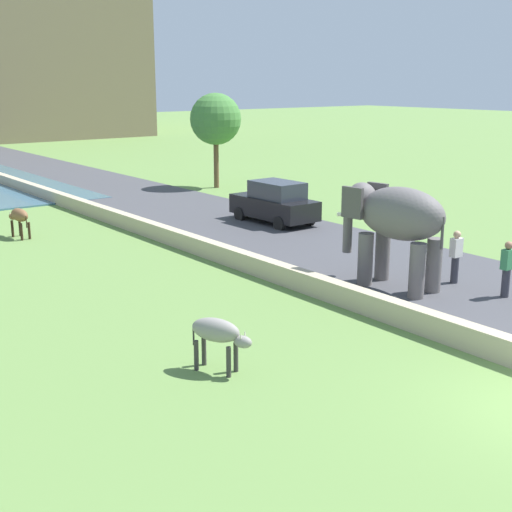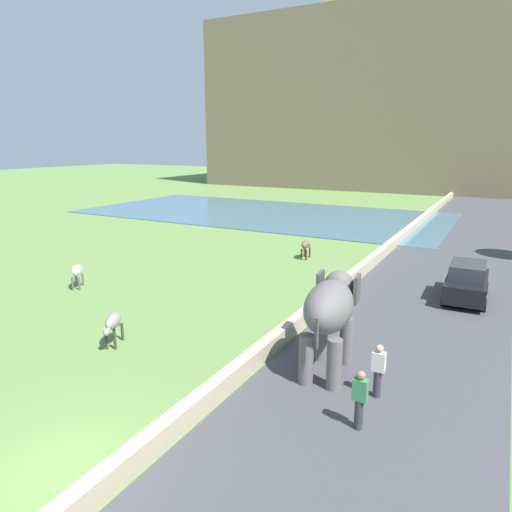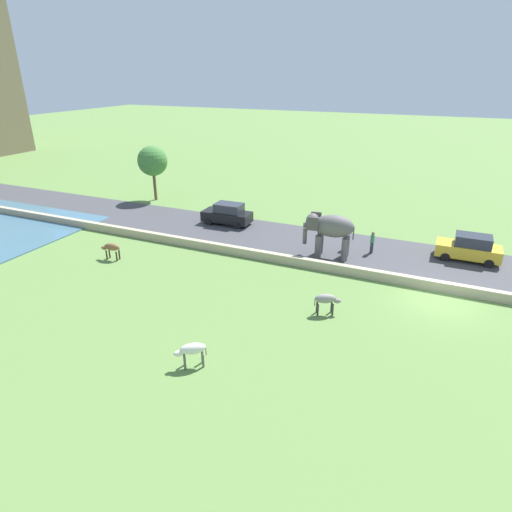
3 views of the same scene
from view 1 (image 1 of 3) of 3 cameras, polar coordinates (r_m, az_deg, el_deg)
name	(u,v)px [view 1 (image 1 of 3)]	position (r m, az deg, el deg)	size (l,w,h in m)	color
road_surface	(198,215)	(31.19, -4.77, 3.38)	(7.00, 120.00, 0.06)	#424247
barrier_wall	(144,227)	(27.56, -9.17, 2.36)	(0.40, 110.00, 0.59)	tan
elephant	(395,220)	(20.14, 11.27, 2.94)	(1.70, 3.54, 2.99)	#605B5B
person_beside_elephant	(456,256)	(21.20, 16.03, 0.00)	(0.36, 0.22, 1.63)	#33333D
person_trailing	(507,268)	(20.25, 19.85, -0.96)	(0.36, 0.22, 1.63)	#33333D
car_black	(275,203)	(29.15, 1.55, 4.39)	(1.87, 4.04, 1.80)	black
cow_grey	(218,333)	(14.39, -3.14, -6.34)	(0.91, 1.39, 1.15)	gray
cow_brown	(19,216)	(27.99, -18.83, 3.09)	(0.56, 1.41, 1.15)	brown
tree_near	(216,119)	(38.90, -3.32, 11.10)	(2.81, 2.81, 5.19)	brown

